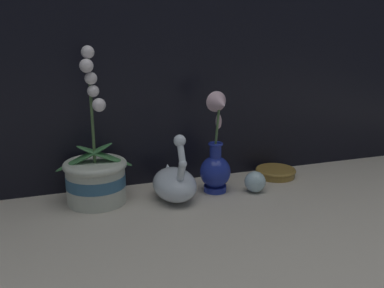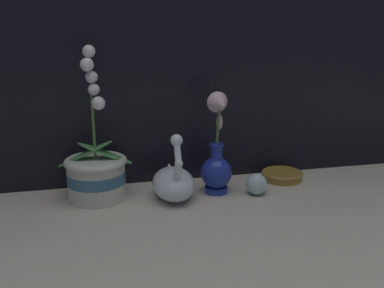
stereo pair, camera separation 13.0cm
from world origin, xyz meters
TOP-DOWN VIEW (x-y plane):
  - ground_plane at (0.00, 0.00)m, footprint 2.80×2.80m
  - orchid_potted_plant at (-0.28, 0.18)m, footprint 0.22×0.18m
  - swan_figurine at (-0.07, 0.13)m, footprint 0.12×0.19m
  - blue_vase at (0.07, 0.14)m, footprint 0.09×0.11m
  - glass_sphere at (0.18, 0.10)m, footprint 0.06×0.06m
  - amber_dish at (0.31, 0.21)m, footprint 0.13×0.13m

SIDE VIEW (x-z plane):
  - ground_plane at x=0.00m, z-range 0.00..0.00m
  - amber_dish at x=0.31m, z-range 0.00..0.03m
  - glass_sphere at x=0.18m, z-range 0.00..0.06m
  - swan_figurine at x=-0.07m, z-range -0.05..0.16m
  - orchid_potted_plant at x=-0.28m, z-range -0.14..0.30m
  - blue_vase at x=0.07m, z-range -0.05..0.26m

